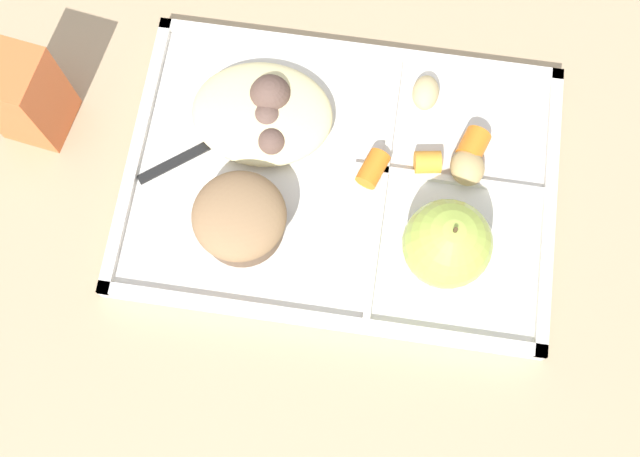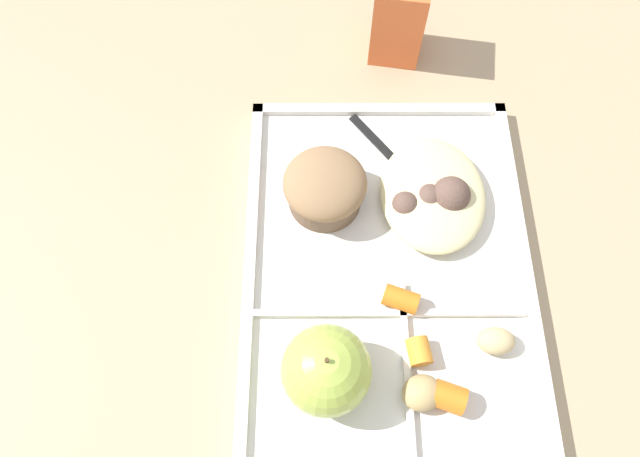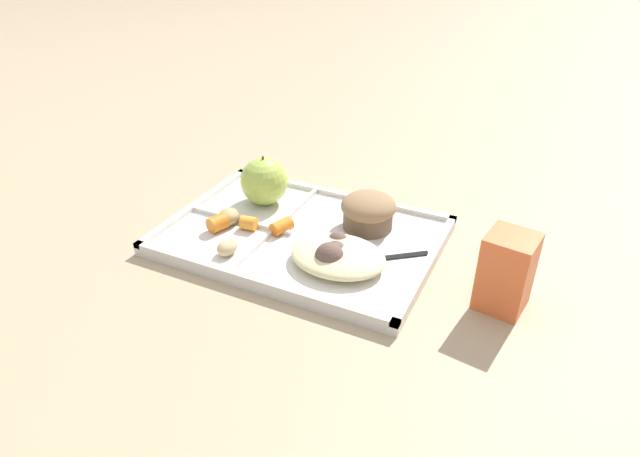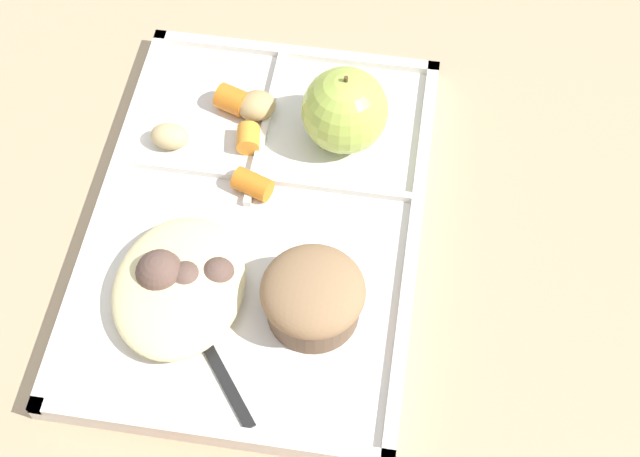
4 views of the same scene
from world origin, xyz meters
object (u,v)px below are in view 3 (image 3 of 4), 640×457
(bran_muffin, at_px, (368,211))
(milk_carton, at_px, (506,272))
(plastic_fork, at_px, (367,261))
(lunch_tray, at_px, (301,237))
(green_apple, at_px, (264,181))

(bran_muffin, bearing_deg, milk_carton, -21.66)
(bran_muffin, height_order, plastic_fork, bran_muffin)
(lunch_tray, relative_size, milk_carton, 3.90)
(bran_muffin, bearing_deg, lunch_tray, -143.42)
(lunch_tray, bearing_deg, milk_carton, -4.64)
(lunch_tray, xyz_separation_m, plastic_fork, (0.12, -0.03, 0.01))
(lunch_tray, xyz_separation_m, green_apple, (-0.10, 0.06, 0.04))
(lunch_tray, height_order, bran_muffin, bran_muffin)
(lunch_tray, bearing_deg, green_apple, 148.27)
(lunch_tray, bearing_deg, bran_muffin, 36.58)
(bran_muffin, xyz_separation_m, plastic_fork, (0.03, -0.09, -0.03))
(milk_carton, bearing_deg, bran_muffin, 166.85)
(green_apple, distance_m, plastic_fork, 0.23)
(lunch_tray, relative_size, bran_muffin, 4.79)
(green_apple, distance_m, milk_carton, 0.40)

